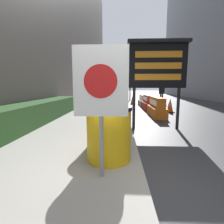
% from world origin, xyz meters
% --- Properties ---
extents(ground_plane, '(120.00, 120.00, 0.00)m').
position_xyz_m(ground_plane, '(0.00, 0.00, 0.00)').
color(ground_plane, '#38383A').
extents(sidewalk_left, '(3.90, 56.00, 0.16)m').
position_xyz_m(sidewalk_left, '(-1.95, 0.00, 0.08)').
color(sidewalk_left, gray).
rests_on(sidewalk_left, ground_plane).
extents(hedge_strip, '(0.90, 7.45, 0.73)m').
position_xyz_m(hedge_strip, '(-3.30, 3.94, 0.52)').
color(hedge_strip, '#284C23').
rests_on(hedge_strip, sidewalk_left).
extents(barrel_drum_foreground, '(0.79, 0.79, 0.93)m').
position_xyz_m(barrel_drum_foreground, '(-0.56, 0.78, 0.63)').
color(barrel_drum_foreground, yellow).
rests_on(barrel_drum_foreground, sidewalk_left).
extents(barrel_drum_middle, '(0.79, 0.79, 0.93)m').
position_xyz_m(barrel_drum_middle, '(-0.63, 1.73, 0.63)').
color(barrel_drum_middle, yellow).
rests_on(barrel_drum_middle, sidewalk_left).
extents(warning_sign, '(0.73, 0.08, 1.79)m').
position_xyz_m(warning_sign, '(-0.62, 0.17, 1.40)').
color(warning_sign, gray).
rests_on(warning_sign, sidewalk_left).
extents(message_board, '(1.96, 0.36, 2.89)m').
position_xyz_m(message_board, '(0.85, 3.73, 2.10)').
color(message_board, black).
rests_on(message_board, ground_plane).
extents(jersey_barrier_orange_near, '(0.59, 2.07, 0.93)m').
position_xyz_m(jersey_barrier_orange_near, '(1.42, 6.31, 0.41)').
color(jersey_barrier_orange_near, orange).
rests_on(jersey_barrier_orange_near, ground_plane).
extents(jersey_barrier_red_striped, '(0.58, 1.98, 0.90)m').
position_xyz_m(jersey_barrier_red_striped, '(1.42, 8.88, 0.40)').
color(jersey_barrier_red_striped, red).
rests_on(jersey_barrier_red_striped, ground_plane).
extents(jersey_barrier_cream, '(0.60, 2.01, 0.80)m').
position_xyz_m(jersey_barrier_cream, '(1.42, 11.18, 0.35)').
color(jersey_barrier_cream, beige).
rests_on(jersey_barrier_cream, ground_plane).
extents(traffic_cone_near, '(0.36, 0.36, 0.64)m').
position_xyz_m(traffic_cone_near, '(0.67, 12.15, 0.31)').
color(traffic_cone_near, black).
rests_on(traffic_cone_near, ground_plane).
extents(traffic_cone_mid, '(0.35, 0.35, 0.62)m').
position_xyz_m(traffic_cone_mid, '(1.31, 6.36, 0.30)').
color(traffic_cone_mid, black).
rests_on(traffic_cone_mid, ground_plane).
extents(traffic_cone_far, '(0.45, 0.45, 0.80)m').
position_xyz_m(traffic_cone_far, '(2.43, 7.62, 0.39)').
color(traffic_cone_far, black).
rests_on(traffic_cone_far, ground_plane).
extents(traffic_light_near_curb, '(0.28, 0.44, 4.39)m').
position_xyz_m(traffic_light_near_curb, '(0.70, 15.90, 3.16)').
color(traffic_light_near_curb, '#2D2D30').
rests_on(traffic_light_near_curb, ground_plane).
extents(pedestrian_worker, '(0.51, 0.51, 1.72)m').
position_xyz_m(pedestrian_worker, '(3.14, 12.66, 1.01)').
color(pedestrian_worker, '#333338').
rests_on(pedestrian_worker, ground_plane).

